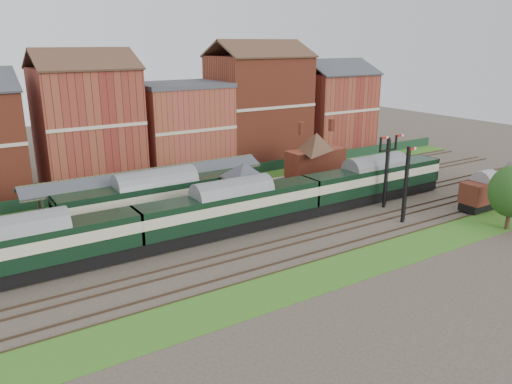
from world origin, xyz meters
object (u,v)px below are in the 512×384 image
platform_railcar (156,198)px  signal_box (244,188)px  semaphore_bracket (387,168)px  dmu_train (233,208)px  goods_van_a (484,193)px

platform_railcar → signal_box: bearing=-20.9°
semaphore_bracket → platform_railcar: 25.30m
dmu_train → goods_van_a: (27.00, -9.00, -0.61)m
semaphore_bracket → signal_box: bearing=159.1°
dmu_train → goods_van_a: size_ratio=10.12×
signal_box → semaphore_bracket: semaphore_bracket is taller
dmu_train → semaphore_bracket: bearing=-7.8°
platform_railcar → goods_van_a: platform_railcar is taller
semaphore_bracket → goods_van_a: bearing=-37.0°
signal_box → goods_van_a: (23.67, -12.25, -1.22)m
dmu_train → platform_railcar: bearing=128.7°
signal_box → semaphore_bracket: bearing=-20.9°
signal_box → goods_van_a: size_ratio=1.05×
dmu_train → platform_railcar: 8.33m
dmu_train → goods_van_a: dmu_train is taller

